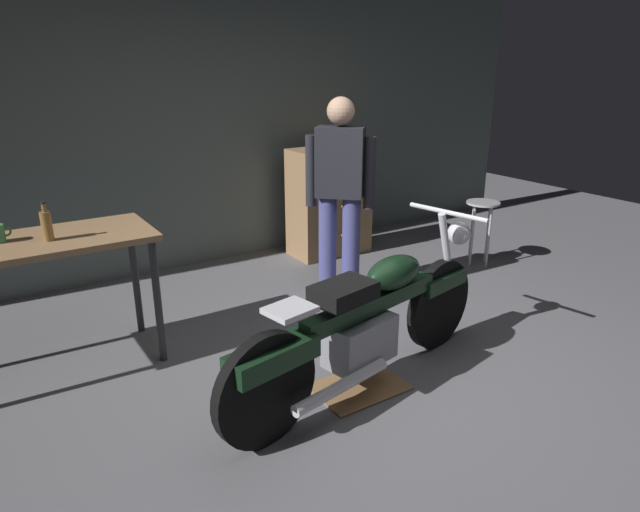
# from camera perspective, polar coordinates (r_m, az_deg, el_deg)

# --- Properties ---
(ground_plane) EXTENTS (12.00, 12.00, 0.00)m
(ground_plane) POSITION_cam_1_polar(r_m,az_deg,el_deg) (3.67, 6.73, -12.59)
(ground_plane) COLOR slate
(back_wall) EXTENTS (8.00, 0.12, 3.10)m
(back_wall) POSITION_cam_1_polar(r_m,az_deg,el_deg) (5.56, -11.90, 15.03)
(back_wall) COLOR #56605B
(back_wall) RESTS_ON ground_plane
(workbench) EXTENTS (1.30, 0.64, 0.90)m
(workbench) POSITION_cam_1_polar(r_m,az_deg,el_deg) (3.85, -26.28, -0.02)
(workbench) COLOR #99724C
(workbench) RESTS_ON ground_plane
(motorcycle) EXTENTS (2.16, 0.75, 1.00)m
(motorcycle) POSITION_cam_1_polar(r_m,az_deg,el_deg) (3.40, 4.94, -6.60)
(motorcycle) COLOR black
(motorcycle) RESTS_ON ground_plane
(person_standing) EXTENTS (0.44, 0.42, 1.67)m
(person_standing) POSITION_cam_1_polar(r_m,az_deg,el_deg) (4.59, 2.04, 6.66)
(person_standing) COLOR #4C4E8F
(person_standing) RESTS_ON ground_plane
(shop_stool) EXTENTS (0.32, 0.32, 0.64)m
(shop_stool) POSITION_cam_1_polar(r_m,az_deg,el_deg) (5.67, 16.21, 3.95)
(shop_stool) COLOR #B2B2B7
(shop_stool) RESTS_ON ground_plane
(wooden_dresser) EXTENTS (0.80, 0.47, 1.10)m
(wooden_dresser) POSITION_cam_1_polar(r_m,az_deg,el_deg) (5.79, 0.95, 5.56)
(wooden_dresser) COLOR #99724C
(wooden_dresser) RESTS_ON ground_plane
(drip_tray) EXTENTS (0.56, 0.40, 0.01)m
(drip_tray) POSITION_cam_1_polar(r_m,az_deg,el_deg) (3.59, 4.01, -13.20)
(drip_tray) COLOR olive
(drip_tray) RESTS_ON ground_plane
(bottle) EXTENTS (0.06, 0.06, 0.24)m
(bottle) POSITION_cam_1_polar(r_m,az_deg,el_deg) (3.74, -26.14, 2.85)
(bottle) COLOR olive
(bottle) RESTS_ON workbench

